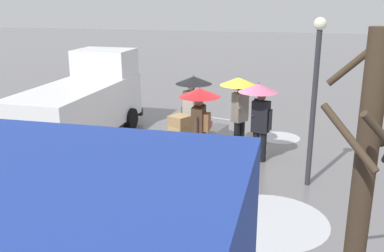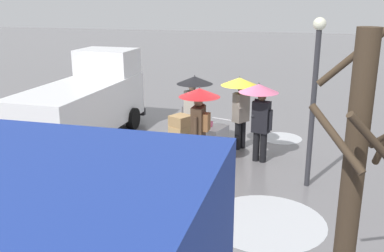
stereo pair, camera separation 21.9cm
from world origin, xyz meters
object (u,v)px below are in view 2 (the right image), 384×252
at_px(pedestrian_white_side, 194,94).
at_px(street_lamp, 315,86).
at_px(cargo_van_parked_right, 85,102).
at_px(shopping_cart_vendor, 214,138).
at_px(pedestrian_far_side, 260,104).
at_px(pedestrian_pink_side, 199,110).
at_px(pedestrian_black_side, 240,96).
at_px(hand_dolly_boxes, 181,131).
at_px(bare_tree_near, 352,201).

relative_size(pedestrian_white_side, street_lamp, 0.56).
bearing_deg(cargo_van_parked_right, pedestrian_white_side, -178.07).
bearing_deg(cargo_van_parked_right, shopping_cart_vendor, 171.23).
distance_m(cargo_van_parked_right, pedestrian_far_side, 5.45).
xyz_separation_m(cargo_van_parked_right, pedestrian_far_side, (-5.40, 0.60, 0.41)).
bearing_deg(pedestrian_pink_side, shopping_cart_vendor, -103.20).
relative_size(pedestrian_pink_side, pedestrian_black_side, 1.00).
bearing_deg(pedestrian_pink_side, pedestrian_white_side, -70.88).
distance_m(cargo_van_parked_right, street_lamp, 7.08).
bearing_deg(hand_dolly_boxes, pedestrian_far_side, -177.48).
height_order(pedestrian_white_side, bare_tree_near, bare_tree_near).
bearing_deg(pedestrian_pink_side, pedestrian_black_side, -112.97).
height_order(hand_dolly_boxes, street_lamp, street_lamp).
bearing_deg(cargo_van_parked_right, pedestrian_pink_side, 158.99).
bearing_deg(pedestrian_black_side, pedestrian_far_side, 127.52).
height_order(hand_dolly_boxes, pedestrian_black_side, pedestrian_black_side).
height_order(hand_dolly_boxes, pedestrian_white_side, pedestrian_white_side).
xyz_separation_m(pedestrian_black_side, pedestrian_white_side, (1.33, 0.12, 0.00)).
height_order(shopping_cart_vendor, pedestrian_far_side, pedestrian_far_side).
height_order(pedestrian_black_side, bare_tree_near, bare_tree_near).
relative_size(cargo_van_parked_right, pedestrian_far_side, 2.51).
relative_size(pedestrian_pink_side, bare_tree_near, 0.51).
distance_m(shopping_cart_vendor, hand_dolly_boxes, 0.95).
xyz_separation_m(shopping_cart_vendor, bare_tree_near, (-2.87, 6.49, 1.57)).
height_order(cargo_van_parked_right, pedestrian_white_side, cargo_van_parked_right).
relative_size(hand_dolly_boxes, pedestrian_far_side, 0.61).
bearing_deg(pedestrian_far_side, cargo_van_parked_right, -6.37).
distance_m(pedestrian_pink_side, bare_tree_near, 6.42).
distance_m(cargo_van_parked_right, pedestrian_pink_side, 4.31).
distance_m(pedestrian_black_side, pedestrian_far_side, 1.06).
height_order(shopping_cart_vendor, pedestrian_pink_side, pedestrian_pink_side).
bearing_deg(pedestrian_pink_side, cargo_van_parked_right, -21.01).
bearing_deg(cargo_van_parked_right, pedestrian_far_side, 173.63).
distance_m(pedestrian_pink_side, pedestrian_black_side, 1.93).
bearing_deg(cargo_van_parked_right, street_lamp, 164.06).
height_order(hand_dolly_boxes, pedestrian_far_side, pedestrian_far_side).
height_order(shopping_cart_vendor, pedestrian_black_side, pedestrian_black_side).
relative_size(cargo_van_parked_right, bare_tree_near, 1.27).
xyz_separation_m(pedestrian_black_side, pedestrian_far_side, (-0.64, 0.84, 0.00)).
bearing_deg(bare_tree_near, pedestrian_pink_side, -61.19).
distance_m(pedestrian_far_side, bare_tree_near, 6.78).
height_order(shopping_cart_vendor, bare_tree_near, bare_tree_near).
relative_size(pedestrian_black_side, pedestrian_white_side, 1.00).
distance_m(pedestrian_black_side, bare_tree_near, 7.76).
xyz_separation_m(shopping_cart_vendor, pedestrian_white_side, (0.78, -0.77, 1.02)).
bearing_deg(pedestrian_pink_side, street_lamp, 172.03).
bearing_deg(shopping_cart_vendor, pedestrian_black_side, -121.54).
xyz_separation_m(bare_tree_near, street_lamp, (0.37, -5.22, 0.23)).
height_order(pedestrian_black_side, pedestrian_white_side, same).
xyz_separation_m(hand_dolly_boxes, bare_tree_near, (-3.81, 6.45, 1.44)).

